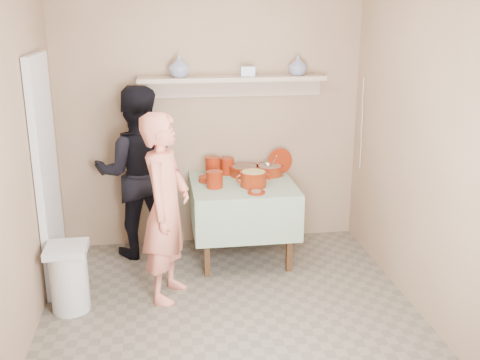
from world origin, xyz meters
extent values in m
plane|color=#6C6355|center=(0.00, 0.00, 0.00)|extent=(3.50, 3.50, 0.00)
cube|color=silver|center=(-1.46, 0.95, 1.00)|extent=(0.06, 0.70, 2.00)
cylinder|color=#701201|center=(-0.01, 1.53, 0.86)|extent=(0.15, 0.15, 0.19)
cylinder|color=#701201|center=(0.14, 1.58, 0.84)|extent=(0.14, 0.14, 0.17)
cylinder|color=#701201|center=(-0.03, 1.16, 0.84)|extent=(0.15, 0.15, 0.15)
cylinder|color=#701201|center=(-0.08, 1.36, 0.79)|extent=(0.17, 0.17, 0.05)
cylinder|color=#701201|center=(0.67, 1.55, 0.88)|extent=(0.26, 0.12, 0.26)
imported|color=navy|center=(0.84, 1.61, 1.81)|extent=(0.18, 0.18, 0.19)
imported|color=navy|center=(-0.30, 1.61, 1.82)|extent=(0.26, 0.26, 0.21)
cube|color=navy|center=(0.35, 1.60, 1.77)|extent=(0.14, 0.11, 0.10)
imported|color=#DF7760|center=(-0.48, 0.59, 0.79)|extent=(0.55, 0.67, 1.58)
imported|color=black|center=(-0.74, 1.51, 0.83)|extent=(0.82, 0.64, 1.67)
cube|color=tan|center=(0.00, 1.76, 1.30)|extent=(3.00, 0.02, 2.60)
cube|color=tan|center=(0.00, -1.76, 1.30)|extent=(3.00, 0.02, 2.60)
cube|color=tan|center=(-1.51, 0.00, 1.30)|extent=(0.02, 3.50, 2.60)
cube|color=tan|center=(1.51, 0.00, 1.30)|extent=(0.02, 3.50, 2.60)
cube|color=#4C2D16|center=(-0.13, 0.90, 0.35)|extent=(0.05, 0.05, 0.71)
cube|color=#4C2D16|center=(0.63, 0.90, 0.35)|extent=(0.05, 0.05, 0.71)
cube|color=#4C2D16|center=(-0.13, 1.66, 0.35)|extent=(0.05, 0.05, 0.71)
cube|color=#4C2D16|center=(0.63, 1.66, 0.35)|extent=(0.05, 0.05, 0.71)
cube|color=#4C2D16|center=(0.25, 1.28, 0.73)|extent=(0.90, 0.90, 0.04)
cube|color=#1E592A|center=(0.25, 1.28, 0.76)|extent=(0.96, 0.96, 0.01)
cube|color=#1E592A|center=(0.25, 0.80, 0.54)|extent=(0.96, 0.01, 0.44)
cube|color=#1E592A|center=(0.25, 1.76, 0.54)|extent=(0.96, 0.01, 0.44)
cube|color=#1E592A|center=(-0.23, 1.28, 0.54)|extent=(0.01, 0.96, 0.44)
cube|color=#1E592A|center=(0.73, 1.28, 0.54)|extent=(0.01, 0.96, 0.44)
cylinder|color=#611302|center=(0.30, 1.51, 0.81)|extent=(0.28, 0.28, 0.09)
cylinder|color=#701201|center=(0.30, 1.51, 0.85)|extent=(0.30, 0.30, 0.01)
cylinder|color=brown|center=(0.30, 1.51, 0.83)|extent=(0.25, 0.25, 0.05)
cylinder|color=#611302|center=(0.55, 1.48, 0.81)|extent=(0.26, 0.26, 0.09)
cylinder|color=#701201|center=(0.55, 1.48, 0.85)|extent=(0.28, 0.28, 0.01)
cylinder|color=#8C6B54|center=(0.55, 1.48, 0.83)|extent=(0.23, 0.23, 0.05)
cylinder|color=silver|center=(0.57, 1.37, 0.94)|extent=(0.01, 0.22, 0.16)
sphere|color=silver|center=(0.53, 1.49, 0.87)|extent=(0.07, 0.07, 0.07)
cylinder|color=#611302|center=(0.33, 1.14, 0.83)|extent=(0.24, 0.24, 0.14)
cylinder|color=#701201|center=(0.33, 1.14, 0.90)|extent=(0.25, 0.25, 0.01)
cylinder|color=tan|center=(0.33, 1.14, 0.88)|extent=(0.21, 0.21, 0.05)
torus|color=#701201|center=(0.21, 1.14, 0.84)|extent=(0.09, 0.02, 0.09)
torus|color=#701201|center=(0.45, 1.14, 0.84)|extent=(0.09, 0.02, 0.09)
cylinder|color=#701201|center=(0.32, 0.94, 0.77)|extent=(0.16, 0.16, 0.02)
cylinder|color=#8C6B54|center=(0.32, 0.94, 0.78)|extent=(0.09, 0.09, 0.01)
cube|color=tan|center=(0.20, 1.62, 1.70)|extent=(1.80, 0.25, 0.04)
cube|color=tan|center=(0.20, 1.74, 1.60)|extent=(1.80, 0.02, 0.18)
cylinder|color=silver|center=(-1.27, 0.46, 0.25)|extent=(0.30, 0.30, 0.50)
cube|color=silver|center=(-1.27, 0.46, 0.53)|extent=(0.32, 0.32, 0.06)
cylinder|color=silver|center=(1.47, 1.50, 1.55)|extent=(0.01, 0.01, 0.30)
cylinder|color=silver|center=(1.47, 1.48, 1.25)|extent=(0.01, 0.01, 0.30)
cylinder|color=silver|center=(1.47, 1.46, 0.95)|extent=(0.01, 0.01, 0.30)
camera|label=1|loc=(-0.50, -3.74, 2.34)|focal=42.00mm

